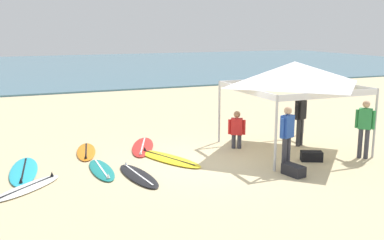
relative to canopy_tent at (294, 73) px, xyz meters
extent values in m
plane|color=beige|center=(-3.03, -0.31, -2.39)|extent=(80.00, 80.00, 0.00)
cube|color=teal|center=(-3.03, 33.08, -2.34)|extent=(80.00, 36.00, 0.10)
cylinder|color=#B7B7BC|center=(-1.69, -1.69, -1.36)|extent=(0.07, 0.07, 2.05)
cylinder|color=#B7B7BC|center=(1.69, -1.69, -1.36)|extent=(0.07, 0.07, 2.05)
cylinder|color=#B7B7BC|center=(-1.69, 1.69, -1.36)|extent=(0.07, 0.07, 2.05)
cylinder|color=#B7B7BC|center=(1.69, 1.69, -1.36)|extent=(0.07, 0.07, 2.05)
cube|color=white|center=(0.00, -1.69, -0.43)|extent=(3.39, 0.03, 0.18)
cube|color=white|center=(0.00, 1.69, -0.43)|extent=(3.39, 0.03, 0.18)
cube|color=white|center=(-1.69, 0.00, -0.43)|extent=(0.03, 3.39, 0.18)
cube|color=white|center=(1.69, 0.00, -0.43)|extent=(0.03, 3.39, 0.18)
pyramid|color=white|center=(0.00, 0.00, 0.01)|extent=(3.51, 3.51, 0.70)
ellipsoid|color=yellow|center=(-3.96, 0.39, -2.35)|extent=(1.63, 2.63, 0.07)
cube|color=black|center=(-3.96, 0.39, -2.32)|extent=(0.89, 2.02, 0.01)
cone|color=black|center=(-4.37, 1.36, -2.26)|extent=(0.09, 0.09, 0.12)
ellipsoid|color=orange|center=(-6.03, 2.05, -2.35)|extent=(0.91, 2.12, 0.07)
cube|color=black|center=(-6.03, 2.05, -2.32)|extent=(0.35, 1.73, 0.01)
cone|color=black|center=(-6.18, 1.22, -2.26)|extent=(0.09, 0.09, 0.12)
ellipsoid|color=red|center=(-4.27, 1.95, -2.35)|extent=(1.44, 2.48, 0.07)
cube|color=white|center=(-4.27, 1.95, -2.32)|extent=(0.75, 1.94, 0.01)
cone|color=white|center=(-4.61, 1.02, -2.26)|extent=(0.09, 0.09, 0.12)
ellipsoid|color=#19847F|center=(-5.96, 0.08, -2.35)|extent=(0.55, 2.02, 0.07)
cube|color=white|center=(-5.96, 0.08, -2.32)|extent=(0.05, 1.72, 0.01)
cone|color=white|center=(-5.95, -0.75, -2.26)|extent=(0.09, 0.09, 0.12)
ellipsoid|color=#23B2CC|center=(-7.88, 0.78, -2.35)|extent=(0.95, 2.63, 0.07)
cube|color=black|center=(-7.88, 0.78, -2.32)|extent=(0.27, 2.18, 0.01)
cone|color=black|center=(-7.99, -0.27, -2.26)|extent=(0.09, 0.09, 0.12)
ellipsoid|color=white|center=(-7.86, -0.62, -2.35)|extent=(1.86, 1.75, 0.07)
cube|color=black|center=(-7.86, -0.62, -2.32)|extent=(1.30, 1.18, 0.01)
cone|color=black|center=(-7.24, -0.07, -2.26)|extent=(0.09, 0.09, 0.12)
ellipsoid|color=black|center=(-5.18, -0.77, -2.35)|extent=(0.82, 2.21, 0.07)
cube|color=white|center=(-5.18, -0.77, -2.32)|extent=(0.25, 1.83, 0.01)
cone|color=white|center=(-5.28, 0.11, -2.26)|extent=(0.09, 0.09, 0.12)
cylinder|color=#383842|center=(-1.39, -1.67, -1.95)|extent=(0.13, 0.13, 0.88)
cylinder|color=#383842|center=(-1.22, -1.60, -1.95)|extent=(0.13, 0.13, 0.88)
cube|color=#2851B2|center=(-1.31, -1.64, -1.21)|extent=(0.42, 0.34, 0.60)
sphere|color=tan|center=(-1.31, -1.64, -0.78)|extent=(0.21, 0.21, 0.21)
cylinder|color=#2851B2|center=(-1.52, -1.73, -1.23)|extent=(0.09, 0.09, 0.54)
cylinder|color=#2851B2|center=(-1.10, -1.55, -1.23)|extent=(0.09, 0.09, 0.54)
cylinder|color=#383842|center=(1.41, -1.72, -1.95)|extent=(0.13, 0.13, 0.88)
cylinder|color=#383842|center=(1.29, -1.58, -1.95)|extent=(0.13, 0.13, 0.88)
cube|color=#2D8C47|center=(1.35, -1.65, -1.21)|extent=(0.40, 0.42, 0.60)
sphere|color=tan|center=(1.35, -1.65, -0.78)|extent=(0.21, 0.21, 0.21)
cylinder|color=#2D8C47|center=(1.50, -1.82, -1.23)|extent=(0.09, 0.09, 0.54)
cylinder|color=#2D8C47|center=(1.20, -1.47, -1.23)|extent=(0.09, 0.09, 0.54)
cylinder|color=#2D2D33|center=(0.58, 0.29, -1.95)|extent=(0.13, 0.13, 0.88)
cylinder|color=#2D2D33|center=(0.42, 0.22, -1.95)|extent=(0.13, 0.13, 0.88)
cube|color=black|center=(0.50, 0.26, -1.21)|extent=(0.42, 0.35, 0.60)
sphere|color=#9E7051|center=(0.50, 0.26, -0.78)|extent=(0.21, 0.21, 0.21)
cylinder|color=black|center=(0.71, 0.35, -1.23)|extent=(0.09, 0.09, 0.54)
cylinder|color=black|center=(0.29, 0.16, -1.23)|extent=(0.09, 0.09, 0.54)
cylinder|color=#383842|center=(-1.62, 0.79, -2.16)|extent=(0.13, 0.13, 0.45)
cylinder|color=#383842|center=(-1.46, 0.69, -2.16)|extent=(0.13, 0.13, 0.45)
cube|color=red|center=(-1.54, 0.74, -1.68)|extent=(0.42, 0.38, 0.52)
sphere|color=#9E7051|center=(-1.54, 0.74, -1.29)|extent=(0.21, 0.21, 0.21)
cylinder|color=red|center=(-1.73, 0.87, -1.70)|extent=(0.09, 0.09, 0.47)
cylinder|color=red|center=(-1.35, 0.62, -1.70)|extent=(0.09, 0.09, 0.47)
cube|color=black|center=(-0.20, -1.30, -2.25)|extent=(0.68, 0.55, 0.28)
cube|color=#232328|center=(-1.44, -2.19, -2.25)|extent=(0.43, 0.65, 0.28)
camera|label=1|loc=(-8.14, -11.45, 1.37)|focal=42.10mm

